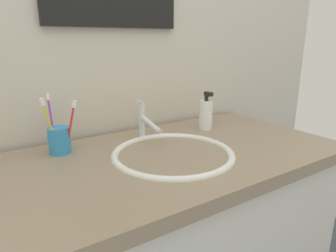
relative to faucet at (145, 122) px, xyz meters
name	(u,v)px	position (x,y,z in m)	size (l,w,h in m)	color
tiled_wall_back	(112,36)	(-0.04, 0.18, 0.31)	(2.46, 0.04, 2.40)	beige
sink_basin	(173,167)	(0.00, -0.19, -0.11)	(0.41, 0.41, 0.13)	white
faucet	(145,122)	(0.00, 0.00, 0.00)	(0.02, 0.17, 0.14)	silver
toothbrush_cup	(59,140)	(-0.31, 0.03, -0.02)	(0.07, 0.07, 0.09)	#338CCC
toothbrush_yellow	(49,123)	(-0.34, 0.01, 0.04)	(0.05, 0.03, 0.19)	yellow
toothbrush_purple	(51,118)	(-0.32, 0.07, 0.05)	(0.01, 0.04, 0.19)	purple
toothbrush_red	(71,123)	(-0.27, 0.00, 0.04)	(0.05, 0.03, 0.18)	red
soap_dispenser	(206,115)	(0.28, -0.02, -0.01)	(0.06, 0.06, 0.16)	white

